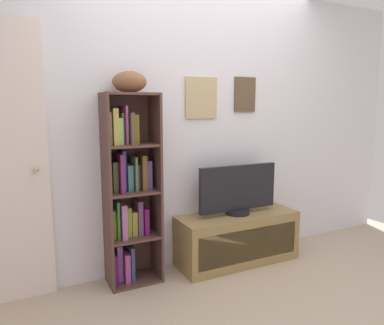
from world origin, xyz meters
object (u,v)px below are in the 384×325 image
(bookshelf, at_px, (128,192))
(tv_stand, at_px, (237,238))
(football, at_px, (129,82))
(television, at_px, (238,190))

(bookshelf, distance_m, tv_stand, 1.13)
(bookshelf, bearing_deg, tv_stand, -5.37)
(tv_stand, bearing_deg, football, 176.33)
(football, distance_m, television, 1.35)
(bookshelf, xyz_separation_m, television, (1.00, -0.09, -0.07))
(bookshelf, relative_size, television, 1.96)
(bookshelf, distance_m, football, 0.87)
(football, xyz_separation_m, tv_stand, (0.98, -0.06, -1.39))
(football, bearing_deg, bookshelf, 131.09)
(bookshelf, distance_m, television, 1.01)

